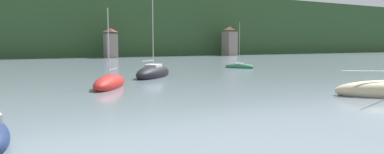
# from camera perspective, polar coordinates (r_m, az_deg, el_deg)

# --- Properties ---
(wooded_hillside) EXTENTS (352.00, 57.39, 51.50)m
(wooded_hillside) POSITION_cam_1_polar(r_m,az_deg,el_deg) (141.28, -15.90, 7.16)
(wooded_hillside) COLOR #2D4C28
(wooded_hillside) RESTS_ON ground_plane
(shore_building_westcentral) EXTENTS (3.35, 3.92, 8.31)m
(shore_building_westcentral) POSITION_cam_1_polar(r_m,az_deg,el_deg) (102.15, -12.99, 5.30)
(shore_building_westcentral) COLOR gray
(shore_building_westcentral) RESTS_ON ground_plane
(shore_building_central) EXTENTS (3.69, 4.71, 9.69)m
(shore_building_central) POSITION_cam_1_polar(r_m,az_deg,el_deg) (119.97, 6.08, 5.72)
(shore_building_central) COLOR gray
(shore_building_central) RESTS_ON ground_plane
(sailboat_far_1) EXTENTS (7.72, 7.89, 10.35)m
(sailboat_far_1) POSITION_cam_1_polar(r_m,az_deg,el_deg) (42.81, -6.25, 0.65)
(sailboat_far_1) COLOR black
(sailboat_far_1) RESTS_ON ground_plane
(sailboat_far_2) EXTENTS (3.70, 5.21, 7.75)m
(sailboat_far_2) POSITION_cam_1_polar(r_m,az_deg,el_deg) (58.68, 7.61, 1.71)
(sailboat_far_2) COLOR #2D754C
(sailboat_far_2) RESTS_ON ground_plane
(sailboat_mid_6) EXTENTS (5.44, 7.19, 7.67)m
(sailboat_mid_6) POSITION_cam_1_polar(r_m,az_deg,el_deg) (33.28, -13.19, -1.02)
(sailboat_mid_6) COLOR red
(sailboat_mid_6) RESTS_ON ground_plane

